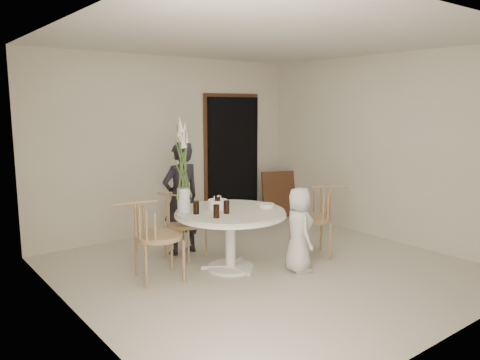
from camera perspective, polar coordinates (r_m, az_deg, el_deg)
ground at (r=5.81m, az=3.17°, el=-10.72°), size 4.50×4.50×0.00m
room_shell at (r=5.47m, az=3.32°, el=5.44°), size 4.50×4.50×4.50m
doorway at (r=7.94m, az=-0.86°, el=2.47°), size 1.00×0.10×2.10m
door_trim at (r=7.97m, az=-1.04°, el=2.93°), size 1.12×0.03×2.22m
table at (r=5.60m, az=-1.18°, el=-4.86°), size 1.33×1.33×0.73m
picture_frame at (r=8.33m, az=4.76°, el=-1.74°), size 0.64×0.37×0.81m
chair_far at (r=6.16m, az=-7.56°, el=-4.40°), size 0.57×0.59×0.83m
chair_right at (r=6.22m, az=9.73°, el=-3.67°), size 0.71×0.69×0.94m
chair_left at (r=5.34m, az=-11.23°, el=-5.88°), size 0.61×0.58×0.93m
girl at (r=6.24m, az=-7.19°, el=-2.20°), size 0.57×0.39×1.50m
boy at (r=5.61m, az=7.20°, el=-6.04°), size 0.49×0.58×1.02m
birthday_cake at (r=5.66m, az=-2.74°, el=-2.96°), size 0.23×0.23×0.16m
cola_tumbler_a at (r=5.20m, az=-2.90°, el=-3.83°), size 0.08×0.08×0.15m
cola_tumbler_b at (r=5.41m, az=-1.66°, el=-3.32°), size 0.09×0.09×0.15m
cola_tumbler_c at (r=5.40m, az=-5.37°, el=-3.35°), size 0.09×0.09×0.15m
cola_tumbler_d at (r=5.60m, az=-2.75°, el=-2.89°), size 0.09×0.09×0.15m
plate_stack at (r=5.75m, az=3.29°, el=-3.12°), size 0.22×0.22×0.05m
flower_vase at (r=5.46m, az=-6.95°, el=1.55°), size 0.15×0.15×1.11m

